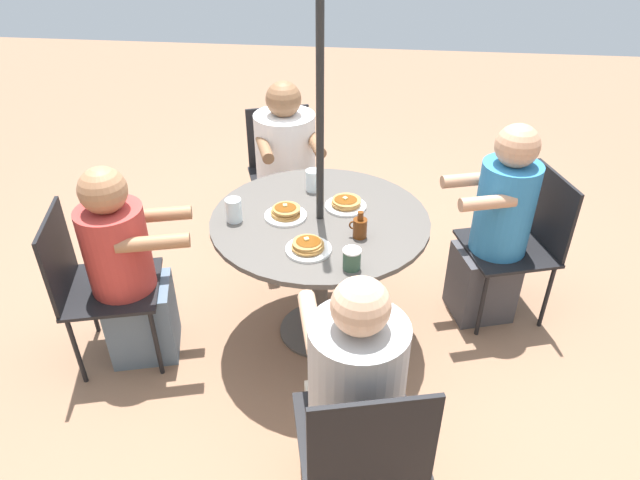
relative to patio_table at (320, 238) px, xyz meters
name	(u,v)px	position (x,y,z in m)	size (l,w,h in m)	color
ground_plane	(320,330)	(0.00, 0.00, -0.63)	(12.00, 12.00, 0.00)	#8C664C
patio_table	(320,238)	(0.00, 0.00, 0.00)	(1.10, 1.10, 0.75)	#4C4742
umbrella_pole	(320,133)	(0.00, 0.00, 0.57)	(0.04, 0.04, 2.41)	black
patio_chair_north	(363,444)	(-0.28, 1.11, -0.13)	(0.55, 0.55, 0.87)	black
diner_north	(354,404)	(-0.24, 0.94, -0.13)	(0.45, 0.56, 1.11)	beige
patio_chair_east	(523,237)	(-1.10, -0.34, -0.13)	(0.57, 0.57, 0.87)	black
diner_east	(496,232)	(-0.93, -0.29, -0.08)	(0.50, 0.42, 1.17)	#3D3D42
patio_chair_south	(282,165)	(0.38, -1.08, -0.13)	(0.58, 0.58, 0.87)	black
diner_south	(287,176)	(0.32, -0.91, -0.13)	(0.52, 0.59, 1.13)	gray
patio_chair_west	(92,280)	(1.11, 0.30, -0.13)	(0.56, 0.56, 0.87)	black
diner_west	(128,274)	(0.94, 0.26, -0.12)	(0.55, 0.43, 1.10)	slate
pancake_plate_a	(308,247)	(0.02, 0.30, 0.14)	(0.21, 0.21, 0.06)	white
pancake_plate_b	(286,213)	(0.17, 0.02, 0.14)	(0.21, 0.21, 0.07)	white
pancake_plate_c	(346,204)	(-0.12, -0.12, 0.14)	(0.21, 0.21, 0.06)	white
syrup_bottle	(360,227)	(-0.20, 0.15, 0.17)	(0.09, 0.07, 0.14)	#602D0F
coffee_cup	(352,259)	(-0.18, 0.41, 0.17)	(0.08, 0.08, 0.10)	#33513D
drinking_glass_a	(313,180)	(0.07, -0.28, 0.18)	(0.08, 0.08, 0.12)	silver
drinking_glass_b	(234,210)	(0.42, 0.08, 0.18)	(0.08, 0.08, 0.12)	silver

